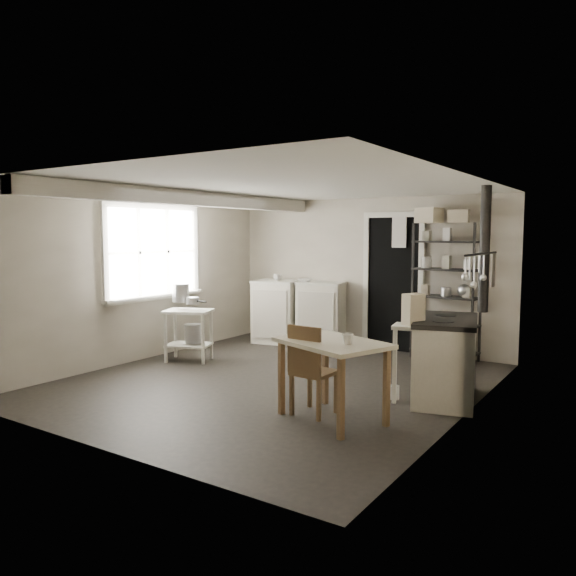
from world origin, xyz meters
The scene contains 31 objects.
floor centered at (0.00, 0.00, 0.00)m, with size 5.00×5.00×0.00m, color black.
ceiling centered at (0.00, 0.00, 2.30)m, with size 5.00×5.00×0.00m, color silver.
wall_back centered at (0.00, 2.50, 1.15)m, with size 4.50×0.02×2.30m, color #B6AD9B.
wall_front centered at (0.00, -2.50, 1.15)m, with size 4.50×0.02×2.30m, color #B6AD9B.
wall_left centered at (-2.25, 0.00, 1.15)m, with size 0.02×5.00×2.30m, color #B6AD9B.
wall_right centered at (2.25, 0.00, 1.15)m, with size 0.02×5.00×2.30m, color #B6AD9B.
window centered at (-2.22, 0.20, 1.50)m, with size 0.12×1.76×1.28m, color silver, non-canonical shape.
doorway centered at (0.45, 2.47, 1.00)m, with size 0.96×0.10×2.08m, color silver, non-canonical shape.
ceiling_beam centered at (-1.20, 0.00, 2.20)m, with size 0.18×5.00×0.18m, color silver, non-canonical shape.
wallpaper_panel centered at (2.24, 0.00, 1.15)m, with size 0.01×5.00×2.30m, color beige, non-canonical shape.
utensil_rail centered at (2.19, 0.60, 1.55)m, with size 0.06×1.20×0.44m, color silver, non-canonical shape.
prep_table centered at (-1.63, 0.28, 0.40)m, with size 0.62×0.44×0.71m, color silver, non-canonical shape.
stockpot centered at (-1.78, 0.28, 0.94)m, with size 0.23×0.23×0.25m, color silver.
saucepan centered at (-1.51, 0.24, 0.85)m, with size 0.17×0.17×0.10m, color silver.
bucket centered at (-1.57, 0.30, 0.39)m, with size 0.24×0.24×0.26m, color silver.
base_cabinets centered at (-1.01, 2.18, 0.46)m, with size 1.53×0.66×1.01m, color beige, non-canonical shape.
mixing_bowl centered at (-0.86, 2.08, 0.95)m, with size 0.26×0.26×0.06m, color silver.
counter_cup centered at (-1.37, 2.07, 0.97)m, with size 0.13×0.13×0.10m, color silver.
shelf_rack centered at (1.31, 2.31, 0.95)m, with size 0.90×0.35×1.91m, color black, non-canonical shape.
shelf_jar centered at (1.04, 2.35, 1.36)m, with size 0.08×0.08×0.17m, color silver.
storage_box_a centered at (1.05, 2.28, 2.01)m, with size 0.30×0.27×0.21m, color beige.
storage_box_b centered at (1.46, 2.28, 1.99)m, with size 0.27×0.25×0.17m, color beige.
stove centered at (1.92, 0.42, 0.44)m, with size 0.61×1.11×0.87m, color beige, non-canonical shape.
stovepipe centered at (2.17, 0.88, 1.59)m, with size 0.10×0.10×1.32m, color black, non-canonical shape.
side_ledge centered at (1.77, 0.05, 0.43)m, with size 0.54×0.29×0.83m, color silver, non-canonical shape.
oats_box centered at (1.69, 0.07, 1.01)m, with size 0.13×0.21×0.32m, color beige.
work_table centered at (1.24, -0.82, 0.38)m, with size 1.00×0.70×0.76m, color beige, non-canonical shape.
table_cup centered at (1.43, -0.88, 0.81)m, with size 0.11×0.11×0.10m, color silver.
chair centered at (1.01, -0.76, 0.48)m, with size 0.37×0.39×0.89m, color brown, non-canonical shape.
flour_sack centered at (1.35, 2.19, 0.24)m, with size 0.40×0.34×0.48m, color beige.
floor_crock centered at (1.46, 0.14, 0.08)m, with size 0.12×0.12×0.14m, color silver.
Camera 1 is at (3.73, -5.37, 1.76)m, focal length 35.00 mm.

